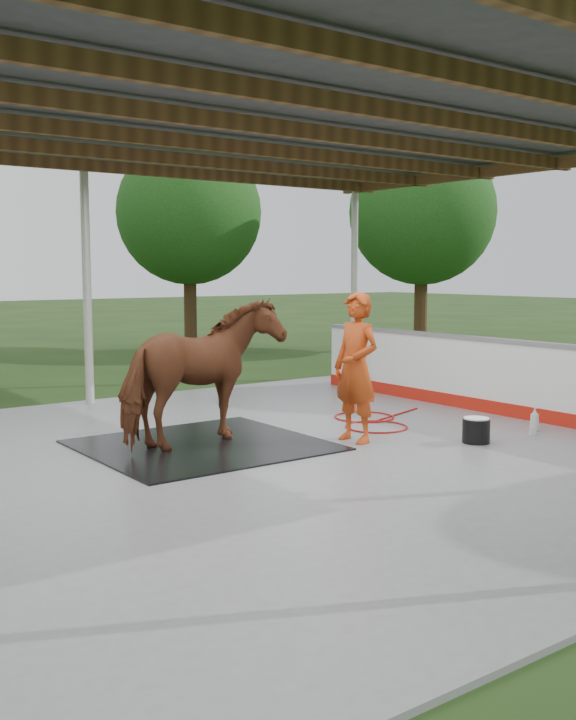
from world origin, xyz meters
TOP-DOWN VIEW (x-y plane):
  - ground at (0.00, 0.00)m, footprint 100.00×100.00m
  - concrete_slab at (0.00, 0.00)m, footprint 12.00×10.00m
  - pavilion_structure at (0.00, -0.00)m, footprint 12.60×10.60m
  - dasher_board at (4.60, 0.00)m, footprint 0.16×8.00m
  - tree_belt at (0.30, 0.90)m, footprint 28.00×28.00m
  - rubber_mat at (-0.14, 0.82)m, footprint 2.78×2.61m
  - horse at (-0.14, 0.82)m, footprint 2.28×1.36m
  - handler at (1.57, -0.10)m, footprint 0.51×0.73m
  - wash_bucket at (2.75, -1.07)m, footprint 0.35×0.35m
  - soap_bottle_a at (3.96, -1.04)m, footprint 0.14×0.15m
  - soap_bottle_b at (3.72, -1.20)m, footprint 0.10×0.10m
  - hose_coil at (2.59, 0.74)m, footprint 1.96×1.53m

SIDE VIEW (x-z plane):
  - ground at x=0.00m, z-range 0.00..0.00m
  - concrete_slab at x=0.00m, z-range 0.00..0.05m
  - rubber_mat at x=-0.14m, z-range 0.05..0.07m
  - hose_coil at x=2.59m, z-range 0.05..0.07m
  - soap_bottle_b at x=3.72m, z-range 0.05..0.21m
  - soap_bottle_a at x=3.96m, z-range 0.05..0.38m
  - wash_bucket at x=2.75m, z-range 0.05..0.37m
  - dasher_board at x=4.60m, z-range 0.02..1.17m
  - horse at x=-0.14m, z-range 0.07..1.87m
  - handler at x=1.57m, z-range 0.05..1.95m
  - tree_belt at x=0.30m, z-range 0.89..6.69m
  - pavilion_structure at x=0.00m, z-range 1.94..5.99m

